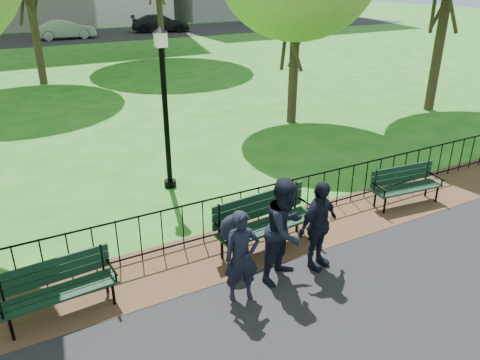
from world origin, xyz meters
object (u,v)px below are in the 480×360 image
sedan_dark (161,23)px  person_right (318,226)px  park_bench_right_a (405,181)px  person_mid (285,230)px  park_bench_main (252,221)px  park_bench_left_a (57,283)px  person_left (242,257)px  lamppost (165,105)px  sedan_silver (65,29)px

sedan_dark → person_right: bearing=-178.6°
park_bench_right_a → person_mid: (-3.83, -1.00, 0.37)m
park_bench_main → park_bench_left_a: park_bench_main is taller
park_bench_left_a → sedan_dark: sedan_dark is taller
person_left → person_right: 1.55m
park_bench_right_a → person_left: person_left is taller
lamppost → person_left: lamppost is taller
lamppost → person_right: size_ratio=2.30×
park_bench_main → person_right: size_ratio=1.29×
park_bench_main → person_right: 1.18m
park_bench_right_a → person_right: 3.35m
person_left → sedan_silver: (3.29, 33.55, -0.03)m
lamppost → person_mid: lamppost is taller
park_bench_right_a → sedan_silver: size_ratio=0.38×
person_mid → sedan_silver: size_ratio=0.41×
park_bench_main → person_left: person_left is taller
park_bench_left_a → person_mid: (3.43, -0.84, 0.36)m
person_mid → person_right: (0.65, -0.03, -0.09)m
sedan_silver → lamppost: bearing=177.2°
person_left → sedan_dark: (11.21, 34.43, -0.04)m
person_mid → sedan_dark: bearing=49.0°
park_bench_right_a → sedan_silver: bearing=99.0°
park_bench_left_a → sedan_dark: bearing=64.0°
sedan_silver → park_bench_left_a: bearing=172.5°
lamppost → sedan_dark: (10.68, 29.95, -1.28)m
park_bench_main → person_right: person_right is taller
person_left → sedan_silver: size_ratio=0.34×
lamppost → person_mid: 4.46m
person_right → park_bench_main: bearing=117.3°
lamppost → person_mid: bearing=-85.1°
park_bench_left_a → lamppost: 4.85m
sedan_dark → park_bench_left_a: bearing=174.8°
sedan_dark → park_bench_right_a: bearing=-173.9°
park_bench_main → person_mid: 0.87m
sedan_silver → person_mid: bearing=178.6°
lamppost → person_left: 4.67m
sedan_dark → park_bench_main: bearing=179.8°
park_bench_left_a → park_bench_right_a: park_bench_left_a is taller
park_bench_left_a → person_right: (4.08, -0.87, 0.27)m
park_bench_main → lamppost: bearing=89.5°
person_left → person_mid: 0.92m
person_left → sedan_silver: bearing=97.6°
park_bench_main → park_bench_right_a: bearing=-1.8°
person_left → person_mid: bearing=23.6°
park_bench_left_a → person_left: bearing=-25.3°
sedan_silver → park_bench_right_a: bearing=-174.8°
park_bench_right_a → park_bench_left_a: bearing=-172.2°
person_mid → person_right: size_ratio=1.11×
lamppost → sedan_dark: lamppost is taller
sedan_dark → person_left: bearing=179.1°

